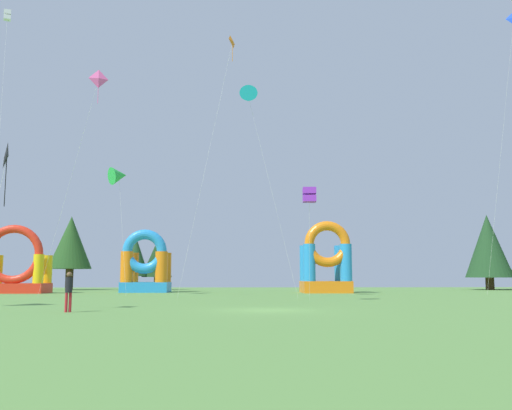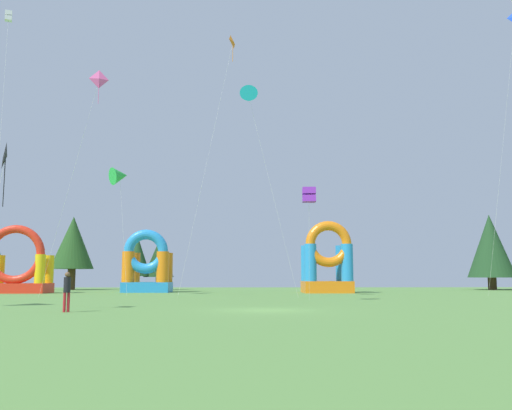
# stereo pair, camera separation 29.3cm
# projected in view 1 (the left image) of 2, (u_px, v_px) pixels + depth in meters

# --- Properties ---
(ground_plane) EXTENTS (120.00, 120.00, 0.00)m
(ground_plane) POSITION_uv_depth(u_px,v_px,m) (268.00, 310.00, 27.62)
(ground_plane) COLOR #5B8C42
(kite_pink_diamond) EXTENTS (5.41, 2.93, 17.76)m
(kite_pink_diamond) POSITION_uv_depth(u_px,v_px,m) (98.00, 81.00, 44.67)
(kite_pink_diamond) COLOR #EA599E
(kite_pink_diamond) RESTS_ON ground_plane
(kite_purple_box) EXTENTS (0.95, 1.75, 7.68)m
(kite_purple_box) POSITION_uv_depth(u_px,v_px,m) (309.00, 195.00, 38.38)
(kite_purple_box) COLOR purple
(kite_purple_box) RESTS_ON ground_plane
(kite_black_diamond) EXTENTS (0.89, 1.98, 7.88)m
(kite_black_diamond) POSITION_uv_depth(u_px,v_px,m) (8.00, 158.00, 27.26)
(kite_black_diamond) COLOR black
(kite_black_diamond) RESTS_ON ground_plane
(kite_orange_diamond) EXTENTS (4.51, 2.09, 21.69)m
(kite_orange_diamond) POSITION_uv_depth(u_px,v_px,m) (232.00, 45.00, 47.24)
(kite_orange_diamond) COLOR orange
(kite_orange_diamond) RESTS_ON ground_plane
(kite_white_box) EXTENTS (2.62, 6.10, 24.47)m
(kite_white_box) POSITION_uv_depth(u_px,v_px,m) (7.00, 17.00, 48.52)
(kite_white_box) COLOR white
(kite_white_box) RESTS_ON ground_plane
(kite_teal_delta) EXTENTS (4.66, 1.62, 17.06)m
(kite_teal_delta) POSITION_uv_depth(u_px,v_px,m) (248.00, 97.00, 45.93)
(kite_teal_delta) COLOR #0C7F7A
(kite_teal_delta) RESTS_ON ground_plane
(kite_green_delta) EXTENTS (2.42, 2.85, 11.61)m
(kite_green_delta) POSITION_uv_depth(u_px,v_px,m) (119.00, 176.00, 50.77)
(kite_green_delta) COLOR green
(kite_green_delta) RESTS_ON ground_plane
(person_midfield) EXTENTS (0.44, 0.44, 1.87)m
(person_midfield) POSITION_uv_depth(u_px,v_px,m) (69.00, 288.00, 26.32)
(person_midfield) COLOR #B21E26
(person_midfield) RESTS_ON ground_plane
(inflatable_red_slide) EXTENTS (4.90, 4.69, 6.57)m
(inflatable_red_slide) POSITION_uv_depth(u_px,v_px,m) (146.00, 269.00, 59.74)
(inflatable_red_slide) COLOR #268CD8
(inflatable_red_slide) RESTS_ON ground_plane
(inflatable_orange_dome) EXTENTS (6.05, 3.63, 6.77)m
(inflatable_orange_dome) POSITION_uv_depth(u_px,v_px,m) (15.00, 269.00, 56.11)
(inflatable_orange_dome) COLOR red
(inflatable_orange_dome) RESTS_ON ground_plane
(inflatable_yellow_castle) EXTENTS (4.91, 4.31, 7.26)m
(inflatable_yellow_castle) POSITION_uv_depth(u_px,v_px,m) (326.00, 266.00, 57.76)
(inflatable_yellow_castle) COLOR orange
(inflatable_yellow_castle) RESTS_ON ground_plane
(tree_row_6) EXTENTS (5.35, 5.35, 9.28)m
(tree_row_6) POSITION_uv_depth(u_px,v_px,m) (71.00, 243.00, 71.39)
(tree_row_6) COLOR #4C331E
(tree_row_6) RESTS_ON ground_plane
(tree_row_7) EXTENTS (3.39, 3.39, 6.66)m
(tree_row_7) POSITION_uv_depth(u_px,v_px,m) (136.00, 256.00, 70.11)
(tree_row_7) COLOR #4C331E
(tree_row_7) RESTS_ON ground_plane
(tree_row_8) EXTENTS (3.81, 3.81, 6.22)m
(tree_row_8) POSITION_uv_depth(u_px,v_px,m) (157.00, 259.00, 71.08)
(tree_row_8) COLOR #4C331E
(tree_row_8) RESTS_ON ground_plane
(tree_row_9) EXTENTS (5.85, 5.85, 9.54)m
(tree_row_9) POSITION_uv_depth(u_px,v_px,m) (488.00, 246.00, 71.86)
(tree_row_9) COLOR #4C331E
(tree_row_9) RESTS_ON ground_plane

